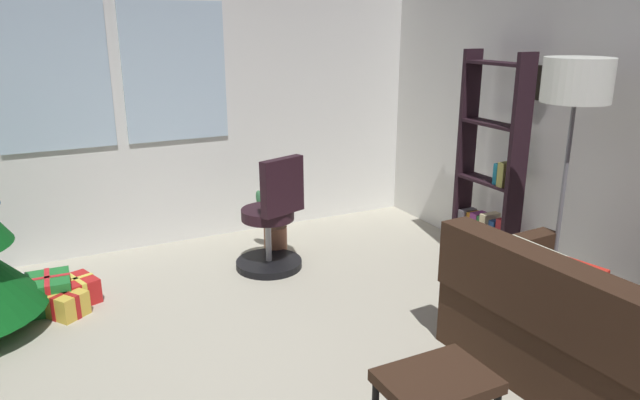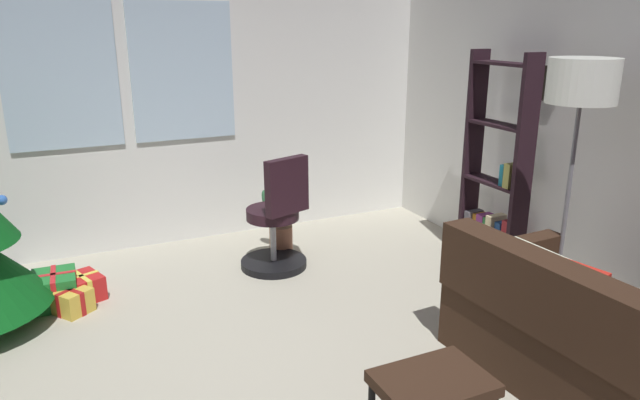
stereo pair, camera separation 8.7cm
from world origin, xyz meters
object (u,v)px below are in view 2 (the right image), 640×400
at_px(gift_box_red, 83,287).
at_px(bookshelf, 496,177).
at_px(potted_plant, 281,225).
at_px(office_chair, 277,225).
at_px(floor_lamp, 581,95).
at_px(gift_box_gold, 71,301).
at_px(gift_box_green, 55,289).
at_px(footstool, 433,388).
at_px(gift_box_blue, 18,284).

xyz_separation_m(gift_box_red, bookshelf, (3.21, -0.79, 0.69)).
bearing_deg(potted_plant, office_chair, -115.73).
height_order(bookshelf, floor_lamp, same).
distance_m(gift_box_gold, potted_plant, 1.86).
distance_m(gift_box_red, gift_box_green, 0.19).
bearing_deg(gift_box_gold, gift_box_green, 118.46).
bearing_deg(footstool, office_chair, 87.36).
height_order(gift_box_blue, office_chair, office_chair).
relative_size(gift_box_gold, gift_box_blue, 1.09).
relative_size(gift_box_gold, floor_lamp, 0.18).
bearing_deg(footstool, floor_lamp, 24.54).
height_order(gift_box_green, gift_box_gold, gift_box_green).
bearing_deg(gift_box_blue, floor_lamp, -30.92).
height_order(gift_box_red, floor_lamp, floor_lamp).
bearing_deg(gift_box_gold, floor_lamp, -26.82).
xyz_separation_m(office_chair, potted_plant, (0.17, 0.36, -0.13)).
bearing_deg(potted_plant, gift_box_gold, -165.80).
height_order(footstool, floor_lamp, floor_lamp).
height_order(gift_box_red, office_chair, office_chair).
bearing_deg(gift_box_red, gift_box_gold, -115.03).
relative_size(gift_box_green, potted_plant, 0.59).
relative_size(gift_box_blue, office_chair, 0.31).
height_order(footstool, potted_plant, potted_plant).
bearing_deg(bookshelf, office_chair, 157.27).
relative_size(bookshelf, potted_plant, 2.98).
height_order(office_chair, floor_lamp, floor_lamp).
xyz_separation_m(gift_box_green, bookshelf, (3.39, -0.78, 0.67)).
bearing_deg(gift_box_blue, bookshelf, -16.80).
height_order(gift_box_red, bookshelf, bookshelf).
height_order(footstool, gift_box_red, footstool).
xyz_separation_m(bookshelf, potted_plant, (-1.50, 1.06, -0.53)).
xyz_separation_m(gift_box_green, potted_plant, (1.89, 0.27, 0.13)).
height_order(gift_box_green, floor_lamp, floor_lamp).
xyz_separation_m(gift_box_green, gift_box_blue, (-0.26, 0.32, -0.04)).
relative_size(gift_box_green, gift_box_blue, 1.17).
xyz_separation_m(gift_box_gold, floor_lamp, (3.06, -1.55, 1.48)).
distance_m(footstool, gift_box_green, 2.93).
height_order(gift_box_gold, floor_lamp, floor_lamp).
relative_size(gift_box_blue, bookshelf, 0.17).
distance_m(gift_box_gold, office_chair, 1.65).
bearing_deg(floor_lamp, bookshelf, 75.81).
height_order(gift_box_red, potted_plant, potted_plant).
height_order(gift_box_blue, floor_lamp, floor_lamp).
xyz_separation_m(footstool, gift_box_blue, (-1.87, 2.75, -0.26)).
distance_m(office_chair, bookshelf, 1.86).
bearing_deg(potted_plant, gift_box_red, -171.25).
bearing_deg(office_chair, footstool, -92.64).
xyz_separation_m(gift_box_red, gift_box_green, (-0.19, -0.01, 0.03)).
relative_size(gift_box_red, gift_box_green, 1.00).
bearing_deg(bookshelf, gift_box_gold, 169.64).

